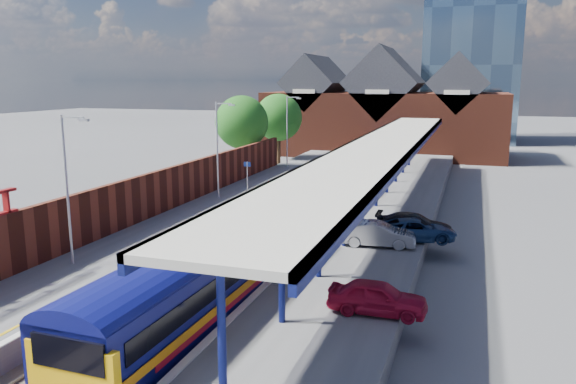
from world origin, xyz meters
name	(u,v)px	position (x,y,z in m)	size (l,w,h in m)	color
ground	(330,196)	(0.00, 30.00, 0.00)	(240.00, 240.00, 0.00)	#5B5B5E
ballast_bed	(294,224)	(0.00, 20.00, 0.03)	(6.00, 76.00, 0.06)	#473D33
rails	(294,223)	(0.00, 20.00, 0.12)	(4.51, 76.00, 0.14)	slate
left_platform	(219,211)	(-5.50, 20.00, 0.50)	(5.00, 76.00, 1.00)	#565659
right_platform	(383,224)	(6.00, 20.00, 0.50)	(6.00, 76.00, 1.00)	#565659
coping_left	(250,206)	(-3.15, 20.00, 1.02)	(0.30, 76.00, 0.05)	silver
coping_right	(340,213)	(3.15, 20.00, 1.02)	(0.30, 76.00, 0.05)	silver
yellow_line	(242,206)	(-3.75, 20.00, 1.01)	(0.14, 76.00, 0.01)	yellow
train	(345,174)	(1.49, 28.93, 2.12)	(3.19, 65.96, 3.45)	#0D105B
canopy	(383,147)	(5.48, 21.95, 5.25)	(4.50, 52.00, 4.48)	#0F1657
lamp_post_b	(69,181)	(-6.36, 6.00, 4.99)	(1.48, 0.18, 7.00)	#A5A8AA
lamp_post_c	(219,144)	(-6.36, 22.00, 4.99)	(1.48, 0.18, 7.00)	#A5A8AA
lamp_post_d	(288,127)	(-6.36, 38.00, 4.99)	(1.48, 0.18, 7.00)	#A5A8AA
platform_sign	(247,172)	(-5.00, 24.00, 2.69)	(0.55, 0.08, 2.50)	#A5A8AA
brick_wall	(133,200)	(-8.10, 13.54, 2.45)	(0.35, 50.00, 3.86)	#5F2719
station_building	(384,113)	(0.00, 58.00, 5.45)	(30.00, 12.12, 13.78)	#5F2719
glass_tower	(474,10)	(10.00, 80.00, 20.20)	(14.20, 14.20, 40.30)	#49627E
tree_near	(243,124)	(-10.35, 35.91, 5.35)	(5.20, 5.20, 8.10)	#382314
tree_far	(280,119)	(-9.35, 43.91, 5.35)	(5.20, 5.20, 8.10)	#382314
parked_car_red	(377,297)	(8.12, 4.84, 1.63)	(1.48, 3.68, 1.25)	#AA0E2D
parked_car_silver	(378,234)	(6.71, 13.47, 1.64)	(1.35, 3.87, 1.28)	#9B9CA0
parked_car_dark	(414,225)	(8.29, 16.18, 1.62)	(1.73, 4.27, 1.24)	black
parked_car_blue	(416,230)	(8.50, 15.16, 1.59)	(1.97, 4.27, 1.19)	navy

